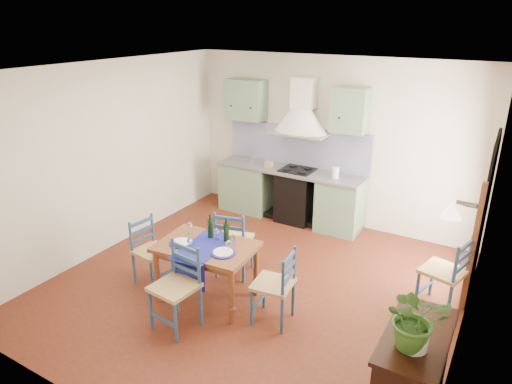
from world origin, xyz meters
TOP-DOWN VIEW (x-y plane):
  - floor at (0.00, 0.00)m, footprint 5.00×5.00m
  - back_wall at (-0.47, 2.29)m, footprint 5.00×0.96m
  - right_wall at (2.50, 0.28)m, footprint 0.26×5.00m
  - left_wall at (-2.50, 0.00)m, footprint 0.04×5.00m
  - ceiling at (0.00, 0.00)m, footprint 5.00×5.00m
  - dining_table at (-0.36, -0.55)m, footprint 1.25×0.95m
  - chair_near at (-0.33, -1.15)m, footprint 0.51×0.51m
  - chair_far at (-0.40, 0.11)m, footprint 0.56×0.56m
  - chair_left at (-1.24, -0.60)m, footprint 0.47×0.47m
  - chair_right at (0.59, -0.52)m, footprint 0.48×0.48m
  - chair_spare at (2.23, 0.70)m, footprint 0.57×0.57m
  - sideboard at (2.26, -1.19)m, footprint 0.50×1.05m
  - potted_plant at (2.26, -1.37)m, footprint 0.59×0.56m

SIDE VIEW (x-z plane):
  - floor at x=0.00m, z-range 0.00..0.00m
  - chair_left at x=-1.24m, z-range 0.02..0.91m
  - chair_right at x=0.59m, z-range 0.02..0.95m
  - chair_far at x=-0.40m, z-range 0.02..1.00m
  - sideboard at x=2.26m, z-range 0.04..0.98m
  - chair_spare at x=2.23m, z-range 0.02..1.01m
  - chair_near at x=-0.33m, z-range 0.02..1.01m
  - dining_table at x=-0.36m, z-range 0.13..1.20m
  - back_wall at x=-0.47m, z-range -0.35..2.45m
  - potted_plant at x=2.26m, z-range 0.94..1.45m
  - right_wall at x=2.50m, z-range -0.06..2.74m
  - left_wall at x=-2.50m, z-range 0.00..2.80m
  - ceiling at x=0.00m, z-range 2.80..2.81m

